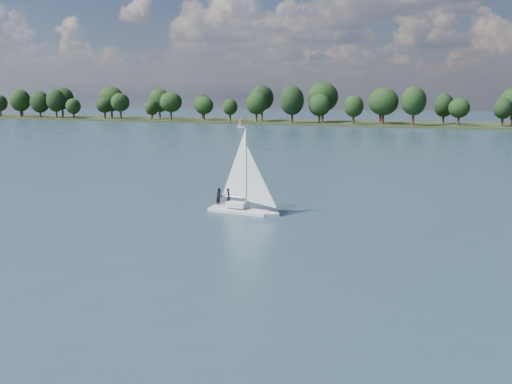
% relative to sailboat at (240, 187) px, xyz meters
% --- Properties ---
extents(ground, '(700.00, 700.00, 0.00)m').
position_rel_sailboat_xyz_m(ground, '(4.44, 65.85, -2.44)').
color(ground, '#233342').
rests_on(ground, ground).
extents(far_shore, '(660.00, 40.00, 1.50)m').
position_rel_sailboat_xyz_m(far_shore, '(4.44, 177.85, -2.44)').
color(far_shore, black).
rests_on(far_shore, ground).
extents(sailboat, '(6.70, 2.15, 8.72)m').
position_rel_sailboat_xyz_m(sailboat, '(0.00, 0.00, 0.00)').
color(sailboat, silver).
rests_on(sailboat, ground).
extents(dinghy_pink, '(2.70, 1.53, 4.06)m').
position_rel_sailboat_xyz_m(dinghy_pink, '(-66.82, 136.38, -1.48)').
color(dinghy_pink, white).
rests_on(dinghy_pink, ground).
extents(pontoon, '(4.14, 2.29, 0.50)m').
position_rel_sailboat_xyz_m(pontoon, '(-170.45, 161.50, -2.44)').
color(pontoon, '#535557').
rests_on(pontoon, ground).
extents(treeline, '(562.14, 74.39, 18.72)m').
position_rel_sailboat_xyz_m(treeline, '(-1.95, 174.43, 5.65)').
color(treeline, black).
rests_on(treeline, ground).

